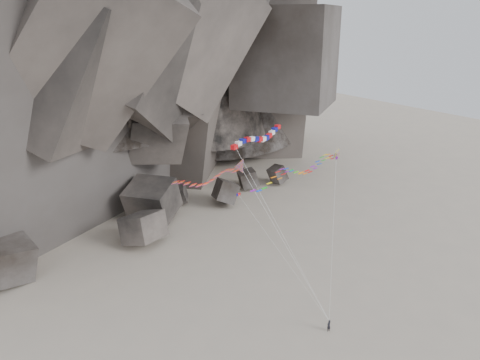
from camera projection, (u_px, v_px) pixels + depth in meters
ground at (276, 318)px, 61.84m from camera, size 260.00×260.00×0.00m
boulder_field at (111, 226)px, 80.96m from camera, size 74.15×17.32×8.68m
kite_flyer at (329, 325)px, 59.13m from camera, size 0.66×0.45×1.89m
delta_kite at (206, 178)px, 48.37m from camera, size 17.61×7.69×21.90m
banner_kite at (259, 138)px, 58.92m from camera, size 10.55×14.11×22.23m
parafoil_kite at (294, 171)px, 52.92m from camera, size 15.91×5.17×20.56m
pennant_kite at (260, 225)px, 55.41m from camera, size 8.06×8.62×16.82m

